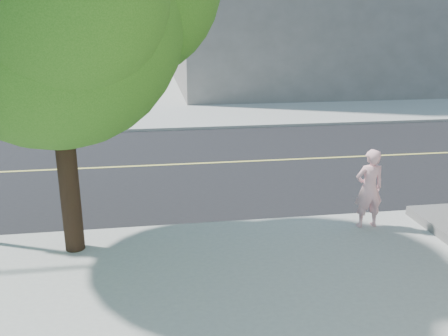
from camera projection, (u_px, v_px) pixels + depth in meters
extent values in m
cube|color=black|center=(34.00, 171.00, 13.09)|extent=(140.00, 9.00, 0.01)
cube|color=#A7A7A0|center=(308.00, 84.00, 31.10)|extent=(29.00, 25.00, 0.12)
imported|color=#FEB6BB|center=(369.00, 189.00, 9.03)|extent=(0.58, 0.39, 1.55)
cylinder|color=black|center=(66.00, 157.00, 7.85)|extent=(0.33, 0.33, 3.33)
sphere|color=#36701B|center=(52.00, 16.00, 7.20)|extent=(4.07, 4.07, 4.07)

